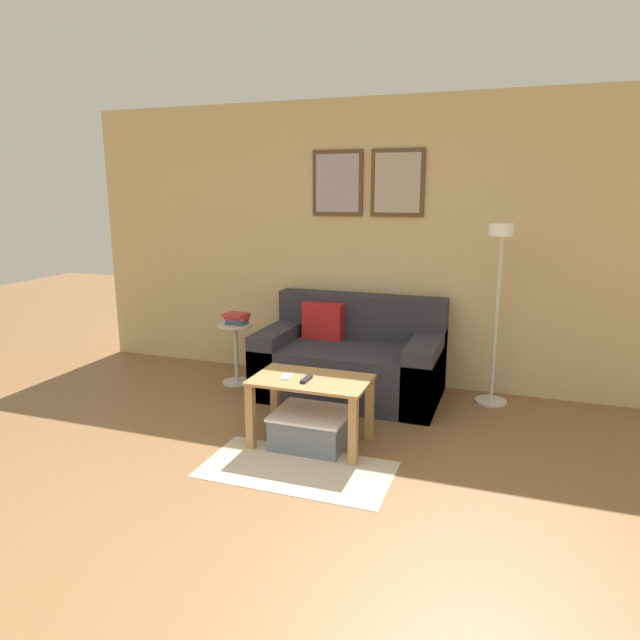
{
  "coord_description": "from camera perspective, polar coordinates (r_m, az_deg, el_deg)",
  "views": [
    {
      "loc": [
        1.35,
        -1.94,
        1.74
      ],
      "look_at": [
        0.03,
        1.8,
        0.85
      ],
      "focal_mm": 32.0,
      "sensor_mm": 36.0,
      "label": 1
    }
  ],
  "objects": [
    {
      "name": "storage_bin",
      "position": [
        4.07,
        -0.85,
        -10.76
      ],
      "size": [
        0.52,
        0.46,
        0.24
      ],
      "color": "slate",
      "rests_on": "ground_plane"
    },
    {
      "name": "ground_plane",
      "position": [
        2.94,
        -13.56,
        -24.08
      ],
      "size": [
        16.0,
        16.0,
        0.0
      ],
      "primitive_type": "plane",
      "color": "brown"
    },
    {
      "name": "book_stack",
      "position": [
        5.24,
        -8.32,
        0.18
      ],
      "size": [
        0.22,
        0.2,
        0.1
      ],
      "color": "#4C4C51",
      "rests_on": "side_table"
    },
    {
      "name": "area_rug",
      "position": [
        3.79,
        -2.32,
        -14.67
      ],
      "size": [
        1.22,
        0.64,
        0.01
      ],
      "primitive_type": "cube",
      "color": "#C1B299",
      "rests_on": "ground_plane"
    },
    {
      "name": "side_table",
      "position": [
        5.32,
        -8.4,
        -2.77
      ],
      "size": [
        0.32,
        0.32,
        0.57
      ],
      "color": "silver",
      "rests_on": "ground_plane"
    },
    {
      "name": "wall_back",
      "position": [
        5.26,
        4.55,
        7.67
      ],
      "size": [
        5.6,
        0.09,
        2.55
      ],
      "color": "tan",
      "rests_on": "ground_plane"
    },
    {
      "name": "coffee_table",
      "position": [
        3.99,
        -0.9,
        -7.39
      ],
      "size": [
        0.81,
        0.49,
        0.48
      ],
      "color": "#AD7F4C",
      "rests_on": "ground_plane"
    },
    {
      "name": "couch",
      "position": [
        5.0,
        3.08,
        -4.17
      ],
      "size": [
        1.54,
        0.9,
        0.84
      ],
      "color": "#2D2D38",
      "rests_on": "ground_plane"
    },
    {
      "name": "floor_lamp",
      "position": [
        4.68,
        17.34,
        2.68
      ],
      "size": [
        0.26,
        0.54,
        1.51
      ],
      "color": "silver",
      "rests_on": "ground_plane"
    },
    {
      "name": "remote_control",
      "position": [
        3.91,
        -1.37,
        -5.93
      ],
      "size": [
        0.04,
        0.15,
        0.02
      ],
      "primitive_type": "cube",
      "rotation": [
        0.0,
        0.0,
        -0.0
      ],
      "color": "#232328",
      "rests_on": "coffee_table"
    },
    {
      "name": "cell_phone",
      "position": [
        3.99,
        -3.33,
        -5.66
      ],
      "size": [
        0.1,
        0.15,
        0.01
      ],
      "primitive_type": "cube",
      "rotation": [
        0.0,
        0.0,
        0.23
      ],
      "color": "silver",
      "rests_on": "coffee_table"
    }
  ]
}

